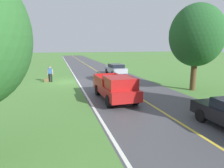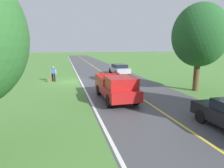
{
  "view_description": "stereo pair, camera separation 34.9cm",
  "coord_description": "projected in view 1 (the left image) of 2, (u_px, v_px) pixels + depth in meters",
  "views": [
    {
      "loc": [
        0.89,
        21.25,
        3.82
      ],
      "look_at": [
        -2.19,
        10.27,
        1.59
      ],
      "focal_mm": 31.3,
      "sensor_mm": 36.0,
      "label": 1
    },
    {
      "loc": [
        0.56,
        21.34,
        3.82
      ],
      "look_at": [
        -2.19,
        10.27,
        1.59
      ],
      "focal_mm": 31.3,
      "sensor_mm": 36.0,
      "label": 2
    }
  ],
  "objects": [
    {
      "name": "sedan_near_oncoming",
      "position": [
        116.0,
        69.0,
        26.63
      ],
      "size": [
        2.05,
        4.46,
        1.41
      ],
      "color": "#B2B7C1",
      "rests_on": "ground"
    },
    {
      "name": "lane_centre_line",
      "position": [
        111.0,
        80.0,
        22.36
      ],
      "size": [
        0.14,
        117.6,
        0.0
      ],
      "primitive_type": "cube",
      "color": "gold",
      "rests_on": "ground"
    },
    {
      "name": "road_surface",
      "position": [
        111.0,
        80.0,
        22.36
      ],
      "size": [
        7.89,
        120.0,
        0.0
      ],
      "primitive_type": "cube",
      "color": "#47474C",
      "rests_on": "ground"
    },
    {
      "name": "pickup_truck_passing",
      "position": [
        116.0,
        87.0,
        13.81
      ],
      "size": [
        2.19,
        5.44,
        1.82
      ],
      "color": "#B21919",
      "rests_on": "ground"
    },
    {
      "name": "suitcase_carried",
      "position": [
        46.0,
        80.0,
        20.95
      ],
      "size": [
        0.47,
        0.22,
        0.43
      ],
      "primitive_type": "cube",
      "rotation": [
        0.0,
        0.0,
        1.62
      ],
      "color": "brown",
      "rests_on": "ground"
    },
    {
      "name": "hitchhiker_walking",
      "position": [
        50.0,
        73.0,
        21.01
      ],
      "size": [
        0.62,
        0.51,
        1.75
      ],
      "color": "black",
      "rests_on": "ground"
    },
    {
      "name": "lane_edge_line",
      "position": [
        78.0,
        81.0,
        21.36
      ],
      "size": [
        0.16,
        117.6,
        0.0
      ],
      "primitive_type": "cube",
      "color": "silver",
      "rests_on": "ground"
    },
    {
      "name": "ground_plane",
      "position": [
        67.0,
        82.0,
        21.05
      ],
      "size": [
        200.0,
        200.0,
        0.0
      ],
      "primitive_type": "plane",
      "color": "#4C7F38"
    },
    {
      "name": "tree_far_side_near",
      "position": [
        197.0,
        36.0,
        16.33
      ],
      "size": [
        4.51,
        4.51,
        7.28
      ],
      "color": "brown",
      "rests_on": "ground"
    }
  ]
}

